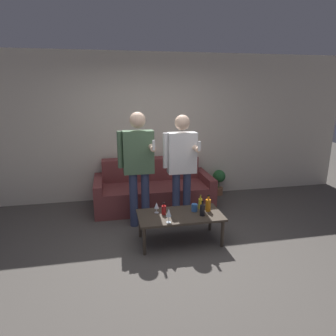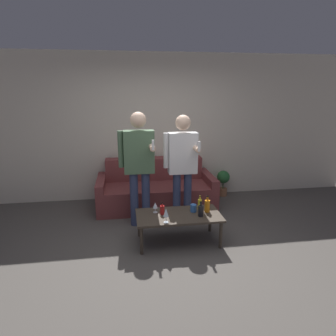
{
  "view_description": "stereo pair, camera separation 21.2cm",
  "coord_description": "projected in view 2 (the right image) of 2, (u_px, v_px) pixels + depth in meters",
  "views": [
    {
      "loc": [
        -0.74,
        -3.34,
        2.07
      ],
      "look_at": [
        0.1,
        0.77,
        0.95
      ],
      "focal_mm": 32.0,
      "sensor_mm": 36.0,
      "label": 1
    },
    {
      "loc": [
        -0.53,
        -3.38,
        2.07
      ],
      "look_at": [
        0.1,
        0.77,
        0.95
      ],
      "focal_mm": 32.0,
      "sensor_mm": 36.0,
      "label": 2
    }
  ],
  "objects": [
    {
      "name": "bottle_yellow",
      "position": [
        201.0,
        210.0,
        3.99
      ],
      "size": [
        0.07,
        0.07,
        0.2
      ],
      "color": "black",
      "rests_on": "coffee_table"
    },
    {
      "name": "potted_plant",
      "position": [
        223.0,
        180.0,
        5.89
      ],
      "size": [
        0.25,
        0.25,
        0.51
      ],
      "color": "#936042",
      "rests_on": "ground_plane"
    },
    {
      "name": "wine_glass_near",
      "position": [
        166.0,
        213.0,
        3.79
      ],
      "size": [
        0.07,
        0.07,
        0.19
      ],
      "color": "silver",
      "rests_on": "coffee_table"
    },
    {
      "name": "person_standing_right",
      "position": [
        182.0,
        161.0,
        4.51
      ],
      "size": [
        0.5,
        0.44,
        1.7
      ],
      "color": "navy",
      "rests_on": "ground_plane"
    },
    {
      "name": "cup_on_table",
      "position": [
        193.0,
        208.0,
        4.15
      ],
      "size": [
        0.09,
        0.09,
        0.1
      ],
      "color": "#3366B2",
      "rests_on": "coffee_table"
    },
    {
      "name": "coffee_table",
      "position": [
        179.0,
        217.0,
        4.08
      ],
      "size": [
        1.15,
        0.59,
        0.41
      ],
      "color": "#3D3328",
      "rests_on": "ground_plane"
    },
    {
      "name": "wine_glass_far",
      "position": [
        155.0,
        206.0,
        4.11
      ],
      "size": [
        0.07,
        0.07,
        0.15
      ],
      "color": "silver",
      "rests_on": "coffee_table"
    },
    {
      "name": "person_standing_left",
      "position": [
        139.0,
        161.0,
        4.44
      ],
      "size": [
        0.53,
        0.45,
        1.75
      ],
      "color": "navy",
      "rests_on": "ground_plane"
    },
    {
      "name": "couch",
      "position": [
        156.0,
        189.0,
        5.42
      ],
      "size": [
        2.06,
        0.94,
        0.82
      ],
      "color": "brown",
      "rests_on": "ground_plane"
    },
    {
      "name": "ground_plane",
      "position": [
        169.0,
        255.0,
        3.83
      ],
      "size": [
        16.0,
        16.0,
        0.0
      ],
      "primitive_type": "plane",
      "color": "#514C47"
    },
    {
      "name": "bottle_dark",
      "position": [
        162.0,
        210.0,
        4.05
      ],
      "size": [
        0.06,
        0.06,
        0.17
      ],
      "color": "#B21E1E",
      "rests_on": "coffee_table"
    },
    {
      "name": "bottle_orange",
      "position": [
        200.0,
        204.0,
        4.23
      ],
      "size": [
        0.06,
        0.06,
        0.2
      ],
      "color": "yellow",
      "rests_on": "coffee_table"
    },
    {
      "name": "wall_back",
      "position": [
        151.0,
        128.0,
        5.62
      ],
      "size": [
        8.0,
        0.06,
        2.7
      ],
      "color": "beige",
      "rests_on": "ground_plane"
    },
    {
      "name": "bottle_green",
      "position": [
        207.0,
        206.0,
        4.13
      ],
      "size": [
        0.07,
        0.07,
        0.23
      ],
      "color": "orange",
      "rests_on": "coffee_table"
    }
  ]
}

